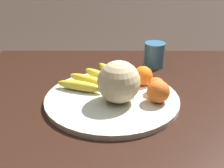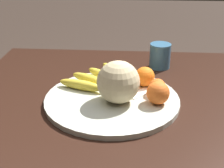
{
  "view_description": "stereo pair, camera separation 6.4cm",
  "coord_description": "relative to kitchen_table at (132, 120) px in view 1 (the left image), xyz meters",
  "views": [
    {
      "loc": [
        0.07,
        0.99,
        1.25
      ],
      "look_at": [
        0.07,
        0.05,
        0.81
      ],
      "focal_mm": 50.0,
      "sensor_mm": 36.0,
      "label": 1
    },
    {
      "loc": [
        0.01,
        0.98,
        1.25
      ],
      "look_at": [
        0.07,
        0.05,
        0.81
      ],
      "focal_mm": 50.0,
      "sensor_mm": 36.0,
      "label": 2
    }
  ],
  "objects": [
    {
      "name": "kitchen_table",
      "position": [
        0.0,
        0.0,
        0.0
      ],
      "size": [
        1.24,
        0.97,
        0.74
      ],
      "color": "black",
      "rests_on": "ground_plane"
    },
    {
      "name": "banana_bunch",
      "position": [
        0.13,
        -0.07,
        0.14
      ],
      "size": [
        0.25,
        0.26,
        0.04
      ],
      "rotation": [
        0.0,
        0.0,
        5.6
      ],
      "color": "#473819",
      "rests_on": "fruit_bowl"
    },
    {
      "name": "produce_tag",
      "position": [
        -0.02,
        0.01,
        0.12
      ],
      "size": [
        0.09,
        0.1,
        0.0
      ],
      "rotation": [
        0.0,
        0.0,
        0.84
      ],
      "color": "white",
      "rests_on": "fruit_bowl"
    },
    {
      "name": "ceramic_mug",
      "position": [
        -0.11,
        -0.29,
        0.15
      ],
      "size": [
        0.09,
        0.13,
        0.11
      ],
      "rotation": [
        0.0,
        0.0,
        4.5
      ],
      "color": "#386689",
      "rests_on": "kitchen_table"
    },
    {
      "name": "orange_back_right",
      "position": [
        0.05,
        -0.07,
        0.15
      ],
      "size": [
        0.06,
        0.06,
        0.06
      ],
      "color": "orange",
      "rests_on": "fruit_bowl"
    },
    {
      "name": "orange_back_left",
      "position": [
        0.03,
        -0.02,
        0.15
      ],
      "size": [
        0.06,
        0.06,
        0.06
      ],
      "color": "orange",
      "rests_on": "fruit_bowl"
    },
    {
      "name": "melon",
      "position": [
        0.05,
        0.07,
        0.19
      ],
      "size": [
        0.14,
        0.14,
        0.14
      ],
      "color": "beige",
      "rests_on": "fruit_bowl"
    },
    {
      "name": "orange_front_left",
      "position": [
        -0.08,
        0.02,
        0.15
      ],
      "size": [
        0.06,
        0.06,
        0.06
      ],
      "color": "orange",
      "rests_on": "fruit_bowl"
    },
    {
      "name": "orange_mid_center",
      "position": [
        -0.04,
        -0.05,
        0.16
      ],
      "size": [
        0.07,
        0.07,
        0.07
      ],
      "color": "orange",
      "rests_on": "fruit_bowl"
    },
    {
      "name": "fruit_bowl",
      "position": [
        0.07,
        0.05,
        0.11
      ],
      "size": [
        0.46,
        0.46,
        0.02
      ],
      "color": "beige",
      "rests_on": "kitchen_table"
    },
    {
      "name": "orange_front_right",
      "position": [
        -0.08,
        0.08,
        0.16
      ],
      "size": [
        0.08,
        0.08,
        0.08
      ],
      "color": "orange",
      "rests_on": "fruit_bowl"
    }
  ]
}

